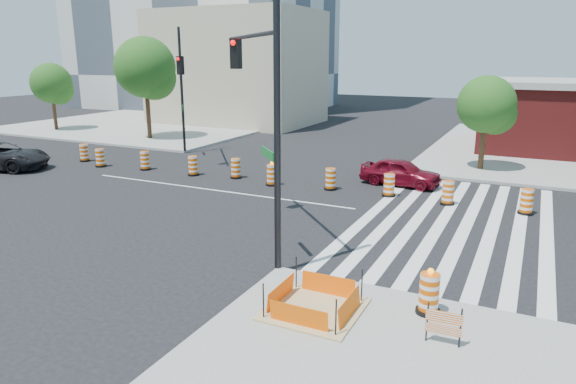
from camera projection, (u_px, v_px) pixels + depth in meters
name	position (u px, v px, depth m)	size (l,w,h in m)	color
ground	(213.00, 190.00, 24.11)	(120.00, 120.00, 0.00)	black
sidewalk_nw	(160.00, 123.00, 47.34)	(22.00, 22.00, 0.15)	gray
crosswalk_east	(454.00, 222.00, 19.47)	(6.75, 13.50, 0.01)	silver
lane_centerline	(213.00, 190.00, 24.10)	(14.00, 0.12, 0.01)	silver
excavation_pit	(314.00, 308.00, 12.42)	(2.20, 2.20, 0.90)	tan
beige_midrise	(237.00, 68.00, 47.00)	(14.00, 10.00, 10.00)	tan
red_coupe	(400.00, 172.00, 24.84)	(1.55, 3.86, 1.32)	#620817
signal_pole_se	(261.00, 88.00, 15.30)	(4.48, 4.79, 8.47)	black
signal_pole_nw	(181.00, 80.00, 30.50)	(3.63, 4.68, 7.66)	black
pit_drum	(429.00, 295.00, 12.19)	(0.59, 0.59, 1.16)	black
barricade	(444.00, 323.00, 10.87)	(0.77, 0.08, 0.90)	#DB5304
tree_north_a	(52.00, 86.00, 41.80)	(3.27, 3.27, 5.55)	#382314
tree_north_b	(146.00, 71.00, 37.14)	(4.39, 4.39, 7.47)	#382314
tree_north_c	(487.00, 108.00, 27.12)	(3.08, 3.02, 5.13)	#382314
median_drum_0	(84.00, 153.00, 30.52)	(0.60, 0.60, 1.02)	black
median_drum_1	(100.00, 158.00, 29.03)	(0.60, 0.60, 1.02)	black
median_drum_2	(145.00, 161.00, 28.24)	(0.60, 0.60, 1.02)	black
median_drum_3	(193.00, 166.00, 26.93)	(0.60, 0.60, 1.02)	black
median_drum_4	(236.00, 169.00, 26.33)	(0.60, 0.60, 1.02)	black
median_drum_5	(272.00, 175.00, 24.87)	(0.60, 0.60, 1.18)	black
median_drum_6	(331.00, 180.00, 24.06)	(0.60, 0.60, 1.02)	black
median_drum_7	(389.00, 186.00, 22.93)	(0.60, 0.60, 1.02)	black
median_drum_8	(448.00, 194.00, 21.65)	(0.60, 0.60, 1.02)	black
median_drum_9	(526.00, 202.00, 20.35)	(0.60, 0.60, 1.02)	black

